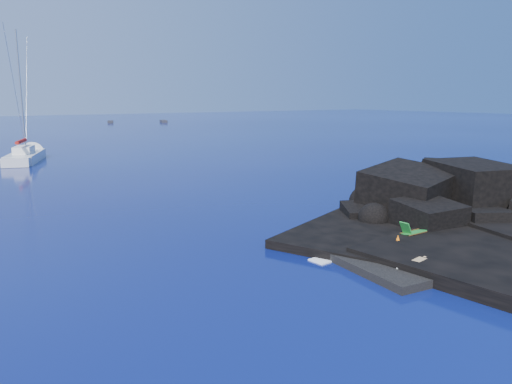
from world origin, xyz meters
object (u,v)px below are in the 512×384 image
Objects in this scene: deck_chair at (414,228)px; distant_boat_a at (110,123)px; sailboat at (26,161)px; marker_cone at (398,240)px; sunbather at (419,262)px; distant_boat_b at (164,122)px.

deck_chair is 0.31× the size of distant_boat_a.
sailboat is at bearing -95.22° from distant_boat_a.
deck_chair is 1.74m from marker_cone.
deck_chair is at bearing 30.36° from sunbather.
marker_cone is 127.40m from distant_boat_b.
deck_chair is 128.68m from distant_boat_a.
sailboat is 47.71m from marker_cone.
sunbather is 130.17m from distant_boat_b.
marker_cone is at bearing 47.00° from sunbather.
sailboat is 88.71m from distant_boat_b.
distant_boat_b is (49.20, 73.81, 0.00)m from sailboat.
distant_boat_a is at bearing 172.23° from distant_boat_b.
deck_chair reaches higher than sunbather.
sailboat reaches higher than sunbather.
distant_boat_a is (35.52, 79.64, 0.00)m from sailboat.
deck_chair is at bearing -92.61° from distant_boat_b.
distant_boat_a is 14.87m from distant_boat_b.
deck_chair reaches higher than distant_boat_b.
deck_chair is (10.24, -46.53, 0.87)m from sailboat.
marker_cone is 0.11× the size of distant_boat_b.
marker_cone reaches higher than sunbather.
distant_boat_a is 0.96× the size of distant_boat_b.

